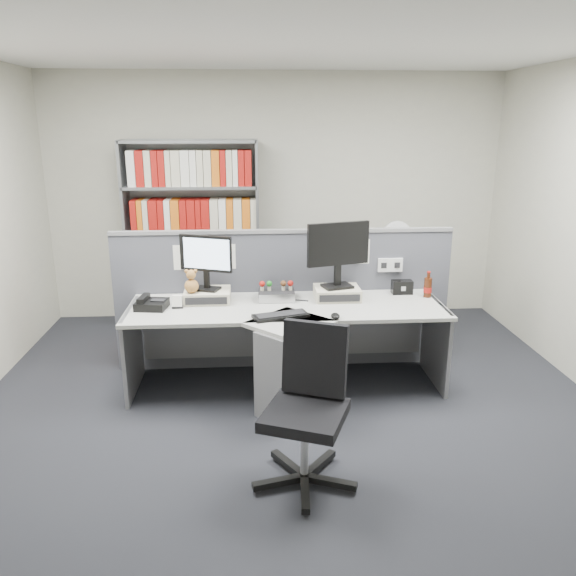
{
  "coord_description": "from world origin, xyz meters",
  "views": [
    {
      "loc": [
        -0.29,
        -3.62,
        2.18
      ],
      "look_at": [
        0.0,
        0.65,
        0.92
      ],
      "focal_mm": 35.42,
      "sensor_mm": 36.0,
      "label": 1
    }
  ],
  "objects": [
    {
      "name": "partition",
      "position": [
        0.0,
        1.25,
        0.65
      ],
      "size": [
        3.0,
        0.08,
        1.27
      ],
      "color": "#4E5059",
      "rests_on": "ground"
    },
    {
      "name": "keyboard",
      "position": [
        -0.07,
        0.53,
        0.73
      ],
      "size": [
        0.46,
        0.28,
        0.03
      ],
      "color": "black",
      "rests_on": "desk"
    },
    {
      "name": "monitor_riser_right",
      "position": [
        0.44,
        0.98,
        0.77
      ],
      "size": [
        0.38,
        0.31,
        0.1
      ],
      "color": "beige",
      "rests_on": "desk"
    },
    {
      "name": "office_chair",
      "position": [
        0.05,
        -0.49,
        0.52
      ],
      "size": [
        0.65,
        0.66,
        0.98
      ],
      "color": "silver",
      "rests_on": "ground"
    },
    {
      "name": "ground",
      "position": [
        0.0,
        0.0,
        0.0
      ],
      "size": [
        5.5,
        5.5,
        0.0
      ],
      "primitive_type": "plane",
      "color": "#28292F",
      "rests_on": "ground"
    },
    {
      "name": "room_shell",
      "position": [
        0.0,
        0.0,
        1.79
      ],
      "size": [
        5.04,
        5.54,
        2.72
      ],
      "color": "beige",
      "rests_on": "ground"
    },
    {
      "name": "plush_toy",
      "position": [
        -0.78,
        0.9,
        0.91
      ],
      "size": [
        0.12,
        0.12,
        0.2
      ],
      "color": "#AC7639",
      "rests_on": "monitor_riser_left"
    },
    {
      "name": "desk",
      "position": [
        0.0,
        0.6,
        0.46
      ],
      "size": [
        2.6,
        1.2,
        0.72
      ],
      "color": "#B5B5AE",
      "rests_on": "ground"
    },
    {
      "name": "desktop_pc",
      "position": [
        -0.08,
        1.01,
        0.76
      ],
      "size": [
        0.3,
        0.27,
        0.08
      ],
      "color": "black",
      "rests_on": "desk"
    },
    {
      "name": "desk_calendar",
      "position": [
        -0.89,
        0.82,
        0.77
      ],
      "size": [
        0.09,
        0.07,
        0.11
      ],
      "color": "black",
      "rests_on": "desk"
    },
    {
      "name": "cola_bottle",
      "position": [
        1.23,
        0.97,
        0.81
      ],
      "size": [
        0.07,
        0.07,
        0.23
      ],
      "color": "#3F190A",
      "rests_on": "desk"
    },
    {
      "name": "desk_phone",
      "position": [
        -1.1,
        0.82,
        0.76
      ],
      "size": [
        0.27,
        0.25,
        0.1
      ],
      "color": "black",
      "rests_on": "desk"
    },
    {
      "name": "mouse",
      "position": [
        0.35,
        0.47,
        0.74
      ],
      "size": [
        0.07,
        0.11,
        0.04
      ],
      "primitive_type": "ellipsoid",
      "color": "black",
      "rests_on": "desk"
    },
    {
      "name": "desk_fan",
      "position": [
        1.2,
        1.99,
        1.02
      ],
      "size": [
        0.3,
        0.18,
        0.51
      ],
      "color": "white",
      "rests_on": "filing_cabinet"
    },
    {
      "name": "monitor_left",
      "position": [
        -0.66,
        0.98,
        1.1
      ],
      "size": [
        0.44,
        0.21,
        0.46
      ],
      "color": "black",
      "rests_on": "monitor_riser_left"
    },
    {
      "name": "monitor_riser_left",
      "position": [
        -0.66,
        0.98,
        0.77
      ],
      "size": [
        0.38,
        0.31,
        0.1
      ],
      "color": "beige",
      "rests_on": "desk"
    },
    {
      "name": "speaker",
      "position": [
        1.03,
        1.09,
        0.78
      ],
      "size": [
        0.18,
        0.1,
        0.12
      ],
      "primitive_type": "cube",
      "color": "black",
      "rests_on": "desk"
    },
    {
      "name": "filing_cabinet",
      "position": [
        1.2,
        1.99,
        0.35
      ],
      "size": [
        0.45,
        0.61,
        0.7
      ],
      "color": "gray",
      "rests_on": "ground"
    },
    {
      "name": "shelving_unit",
      "position": [
        -0.9,
        2.44,
        0.98
      ],
      "size": [
        1.41,
        0.4,
        2.0
      ],
      "color": "gray",
      "rests_on": "ground"
    },
    {
      "name": "monitor_right",
      "position": [
        0.44,
        0.98,
        1.15
      ],
      "size": [
        0.54,
        0.24,
        0.56
      ],
      "color": "black",
      "rests_on": "monitor_riser_right"
    },
    {
      "name": "figurines",
      "position": [
        -0.08,
        0.99,
        0.85
      ],
      "size": [
        0.29,
        0.05,
        0.09
      ],
      "color": "beige",
      "rests_on": "desktop_pc"
    }
  ]
}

